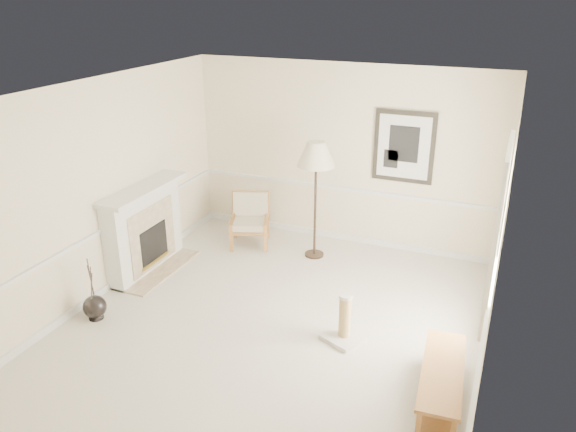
# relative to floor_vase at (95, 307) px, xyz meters

# --- Properties ---
(ground) EXTENTS (5.50, 5.50, 0.00)m
(ground) POSITION_rel_floor_vase_xyz_m (2.15, 0.80, -0.16)
(ground) COLOR silver
(ground) RESTS_ON ground
(room) EXTENTS (5.04, 5.54, 2.92)m
(room) POSITION_rel_floor_vase_xyz_m (2.29, 0.88, 1.71)
(room) COLOR #F3E2BE
(room) RESTS_ON ground
(fireplace) EXTENTS (0.64, 1.64, 1.31)m
(fireplace) POSITION_rel_floor_vase_xyz_m (-0.19, 1.40, 0.48)
(fireplace) COLOR white
(fireplace) RESTS_ON ground
(floor_vase) EXTENTS (0.30, 0.30, 0.87)m
(floor_vase) POSITION_rel_floor_vase_xyz_m (0.00, 0.00, 0.00)
(floor_vase) COLOR black
(floor_vase) RESTS_ON ground
(armchair) EXTENTS (0.82, 0.84, 0.83)m
(armchair) POSITION_rel_floor_vase_xyz_m (0.81, 2.85, 0.28)
(armchair) COLOR #A16834
(armchair) RESTS_ON ground
(floor_lamp) EXTENTS (0.59, 0.59, 1.84)m
(floor_lamp) POSITION_rel_floor_vase_xyz_m (1.96, 2.78, 1.45)
(floor_lamp) COLOR black
(floor_lamp) RESTS_ON ground
(bench) EXTENTS (0.51, 1.40, 0.39)m
(bench) POSITION_rel_floor_vase_xyz_m (4.30, 0.11, 0.10)
(bench) COLOR #A16834
(bench) RESTS_ON ground
(scratching_post) EXTENTS (0.57, 0.57, 0.61)m
(scratching_post) POSITION_rel_floor_vase_xyz_m (3.07, 0.78, 0.03)
(scratching_post) COLOR silver
(scratching_post) RESTS_ON ground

